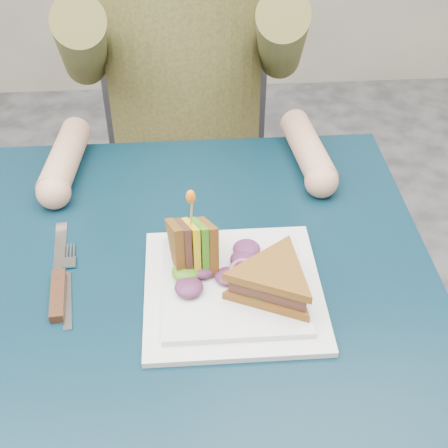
{
  "coord_description": "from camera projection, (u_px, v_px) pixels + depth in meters",
  "views": [
    {
      "loc": [
        0.0,
        -0.68,
        1.4
      ],
      "look_at": [
        0.05,
        0.01,
        0.82
      ],
      "focal_mm": 50.0,
      "sensor_mm": 36.0,
      "label": 1
    }
  ],
  "objects": [
    {
      "name": "table",
      "position": [
        194.0,
        308.0,
        1.01
      ],
      "size": [
        0.75,
        0.75,
        0.73
      ],
      "color": "black",
      "rests_on": "ground"
    },
    {
      "name": "chair",
      "position": [
        187.0,
        141.0,
        1.59
      ],
      "size": [
        0.42,
        0.4,
        0.93
      ],
      "color": "#47474C",
      "rests_on": "ground"
    },
    {
      "name": "diner",
      "position": [
        181.0,
        14.0,
        1.26
      ],
      "size": [
        0.54,
        0.59,
        0.74
      ],
      "color": "brown",
      "rests_on": "chair"
    },
    {
      "name": "plate",
      "position": [
        233.0,
        288.0,
        0.92
      ],
      "size": [
        0.26,
        0.26,
        0.02
      ],
      "color": "white",
      "rests_on": "table"
    },
    {
      "name": "sandwich_flat",
      "position": [
        274.0,
        281.0,
        0.88
      ],
      "size": [
        0.2,
        0.2,
        0.05
      ],
      "color": "brown",
      "rests_on": "plate"
    },
    {
      "name": "sandwich_upright",
      "position": [
        193.0,
        246.0,
        0.92
      ],
      "size": [
        0.09,
        0.14,
        0.14
      ],
      "color": "brown",
      "rests_on": "plate"
    },
    {
      "name": "fork",
      "position": [
        68.0,
        286.0,
        0.93
      ],
      "size": [
        0.03,
        0.18,
        0.01
      ],
      "color": "silver",
      "rests_on": "table"
    },
    {
      "name": "knife",
      "position": [
        58.0,
        286.0,
        0.92
      ],
      "size": [
        0.04,
        0.22,
        0.02
      ],
      "color": "silver",
      "rests_on": "table"
    },
    {
      "name": "toothpick",
      "position": [
        191.0,
        213.0,
        0.88
      ],
      "size": [
        0.01,
        0.01,
        0.06
      ],
      "primitive_type": "cylinder",
      "rotation": [
        0.14,
        0.07,
        0.0
      ],
      "color": "tan",
      "rests_on": "sandwich_upright"
    },
    {
      "name": "toothpick_frill",
      "position": [
        191.0,
        197.0,
        0.86
      ],
      "size": [
        0.01,
        0.01,
        0.02
      ],
      "primitive_type": "ellipsoid",
      "color": "orange",
      "rests_on": "sandwich_upright"
    },
    {
      "name": "lettuce_spill",
      "position": [
        236.0,
        272.0,
        0.91
      ],
      "size": [
        0.15,
        0.13,
        0.02
      ],
      "primitive_type": null,
      "color": "#337A14",
      "rests_on": "plate"
    },
    {
      "name": "onion_ring",
      "position": [
        243.0,
        272.0,
        0.9
      ],
      "size": [
        0.04,
        0.04,
        0.02
      ],
      "primitive_type": "torus",
      "rotation": [
        0.44,
        0.0,
        0.0
      ],
      "color": "#9E4C7A",
      "rests_on": "plate"
    }
  ]
}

